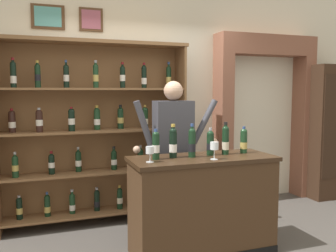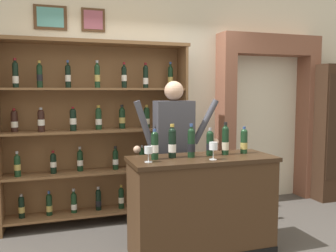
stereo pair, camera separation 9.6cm
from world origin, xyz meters
name	(u,v)px [view 1 (the left image)]	position (x,y,z in m)	size (l,w,h in m)	color
back_wall	(141,76)	(0.00, 1.54, 1.80)	(12.00, 0.19, 3.59)	beige
wine_shelf	(95,128)	(-0.67, 1.20, 1.15)	(2.23, 0.37, 2.17)	brown
archway_doorway	(261,108)	(1.78, 1.41, 1.35)	(1.54, 0.45, 2.38)	brown
side_cabinet	(332,132)	(2.83, 1.10, 0.99)	(0.76, 0.43, 1.97)	#382316
tasting_counter	(202,205)	(0.19, 0.00, 0.48)	(1.42, 0.58, 0.96)	#422B19
shopkeeper	(173,140)	(0.10, 0.58, 1.05)	(1.01, 0.22, 1.70)	#2D3347
tasting_bottle_grappa	(156,145)	(-0.28, 0.03, 1.10)	(0.07, 0.07, 0.29)	black
tasting_bottle_bianco	(173,142)	(-0.10, 0.06, 1.11)	(0.07, 0.07, 0.32)	black
tasting_bottle_chianti	(192,142)	(0.08, 0.02, 1.10)	(0.07, 0.07, 0.32)	black
tasting_bottle_rosso	(210,143)	(0.30, 0.06, 1.08)	(0.07, 0.07, 0.27)	black
tasting_bottle_brunello	(225,140)	(0.46, 0.05, 1.11)	(0.07, 0.07, 0.33)	black
tasting_bottle_riserva	(244,141)	(0.68, 0.06, 1.09)	(0.07, 0.07, 0.27)	#19381E
wine_glass_spare	(150,151)	(-0.38, -0.09, 1.06)	(0.07, 0.07, 0.14)	silver
wine_glass_right	(214,147)	(0.23, -0.16, 1.08)	(0.08, 0.08, 0.17)	silver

